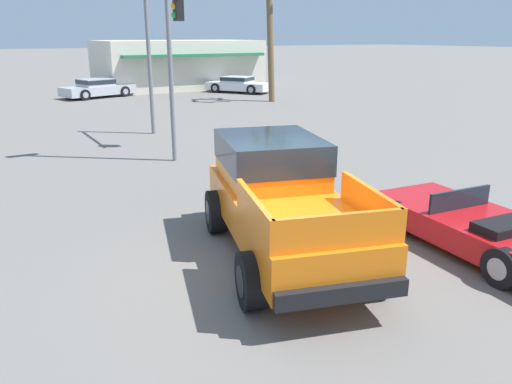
{
  "coord_description": "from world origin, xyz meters",
  "views": [
    {
      "loc": [
        -4.23,
        -6.53,
        3.81
      ],
      "look_at": [
        0.38,
        1.28,
        0.96
      ],
      "focal_mm": 35.0,
      "sensor_mm": 36.0,
      "label": 1
    }
  ],
  "objects": [
    {
      "name": "red_convertible_car",
      "position": [
        3.67,
        -1.2,
        0.41
      ],
      "size": [
        2.19,
        4.23,
        1.02
      ],
      "rotation": [
        0.0,
        0.0,
        -0.09
      ],
      "color": "#B21419",
      "rests_on": "ground_plane"
    },
    {
      "name": "orange_pickup_truck",
      "position": [
        0.48,
        0.63,
        1.13
      ],
      "size": [
        3.28,
        5.47,
        2.01
      ],
      "rotation": [
        0.0,
        0.0,
        -0.29
      ],
      "color": "orange",
      "rests_on": "ground_plane"
    },
    {
      "name": "ground_plane",
      "position": [
        0.0,
        0.0,
        0.0
      ],
      "size": [
        320.0,
        320.0,
        0.0
      ],
      "primitive_type": "plane",
      "color": "slate"
    },
    {
      "name": "palm_tree_tall",
      "position": [
        12.06,
        19.24,
        5.54
      ],
      "size": [
        2.79,
        2.65,
        7.37
      ],
      "color": "brown",
      "rests_on": "ground_plane"
    },
    {
      "name": "storefront_building",
      "position": [
        10.36,
        29.79,
        1.73
      ],
      "size": [
        11.62,
        7.14,
        3.46
      ],
      "color": "beige",
      "rests_on": "ground_plane"
    },
    {
      "name": "parked_car_silver",
      "position": [
        3.48,
        26.53,
        0.6
      ],
      "size": [
        4.84,
        2.99,
        1.17
      ],
      "rotation": [
        0.0,
        0.0,
        4.99
      ],
      "color": "#B7BABF",
      "rests_on": "ground_plane"
    },
    {
      "name": "traffic_light_crosswalk",
      "position": [
        2.36,
        11.43,
        3.82
      ],
      "size": [
        0.38,
        3.72,
        5.46
      ],
      "rotation": [
        0.0,
        0.0,
        4.71
      ],
      "color": "slate",
      "rests_on": "ground_plane"
    },
    {
      "name": "parked_car_white",
      "position": [
        12.61,
        24.45,
        0.57
      ],
      "size": [
        3.95,
        4.64,
        1.09
      ],
      "rotation": [
        0.0,
        0.0,
        3.74
      ],
      "color": "white",
      "rests_on": "ground_plane"
    }
  ]
}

